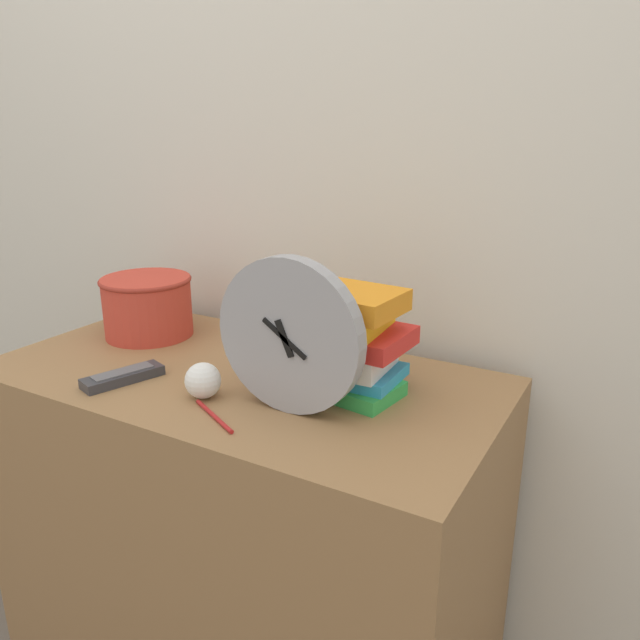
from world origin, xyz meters
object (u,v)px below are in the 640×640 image
desk_clock (289,336)px  basket (147,304)px  pen (214,416)px  book_stack (343,338)px  tv_remote (123,376)px  crumpled_paper_ball (203,381)px

desk_clock → basket: size_ratio=1.31×
pen → book_stack: bearing=57.7°
pen → tv_remote: bearing=172.0°
basket → tv_remote: basket is taller
pen → crumpled_paper_ball: bearing=140.7°
book_stack → tv_remote: bearing=-155.4°
book_stack → tv_remote: 0.45m
basket → book_stack: bearing=-5.5°
desk_clock → pen: (-0.10, -0.09, -0.14)m
desk_clock → book_stack: (0.04, 0.13, -0.04)m
desk_clock → pen: 0.20m
basket → crumpled_paper_ball: basket is taller
basket → pen: size_ratio=1.65×
book_stack → pen: 0.28m
desk_clock → basket: desk_clock is taller
pen → basket: bearing=146.8°
book_stack → pen: bearing=-122.3°
tv_remote → crumpled_paper_ball: 0.19m
tv_remote → pen: 0.27m
book_stack → pen: book_stack is taller
basket → crumpled_paper_ball: size_ratio=3.15×
tv_remote → book_stack: bearing=24.6°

